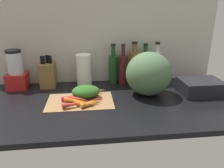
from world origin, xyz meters
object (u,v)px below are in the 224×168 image
Objects in this scene: blender_appliance at (16,72)px; cutting_board at (80,101)px; carrot_6 at (97,95)px; winter_squash at (149,74)px; carrot_5 at (74,104)px; carrot_2 at (86,104)px; carrot_12 at (80,95)px; carrot_3 at (83,95)px; bottle_1 at (123,69)px; bottle_3 at (145,66)px; paper_towel_roll at (84,70)px; carrot_4 at (93,101)px; carrot_9 at (78,99)px; bottle_0 at (113,68)px; bottle_2 at (134,66)px; carrot_10 at (96,91)px; bottle_4 at (156,66)px; carrot_0 at (77,101)px; dish_rack at (200,87)px; carrot_1 at (73,98)px; carrot_11 at (81,104)px; knife_block at (48,74)px; carrot_8 at (76,100)px; carrot_7 at (92,103)px.

cutting_board is at bearing -32.10° from blender_appliance.
winter_squash is (33.81, 2.23, 12.08)cm from carrot_6.
carrot_5 is 18.54cm from carrot_6.
carrot_2 is 0.65× the size of carrot_12.
winter_squash is (42.66, 2.06, 12.04)cm from carrot_3.
winter_squash is 26.38cm from bottle_1.
bottle_3 is at bearing 36.14° from carrot_6.
carrot_3 is 26.37cm from paper_towel_roll.
carrot_2 is 5.36cm from carrot_4.
carrot_9 is (-5.03, 6.80, 0.28)cm from carrot_2.
winter_squash is 0.99× the size of bottle_0.
bottle_2 is (40.44, 30.90, 10.46)cm from carrot_9.
carrot_10 is 0.44× the size of bottle_0.
carrot_3 is at bearing -26.98° from blender_appliance.
bottle_0 reaches higher than carrot_6.
bottle_2 reaches higher than carrot_9.
carrot_12 is 56.48cm from bottle_3.
carrot_6 is 55.18cm from bottle_4.
dish_rack is (81.06, 8.09, 2.44)cm from carrot_0.
carrot_1 is at bearing 96.07° from carrot_5.
bottle_1 is (34.21, 37.92, 9.01)cm from carrot_5.
blender_appliance is at bearing 141.71° from carrot_11.
carrot_3 is 0.53× the size of knife_block.
bottle_0 reaches higher than knife_block.
carrot_9 is 6.53cm from carrot_12.
carrot_0 is at bearing -100.84° from carrot_12.
carrot_11 is (0.58, -7.63, 1.65)cm from cutting_board.
carrot_0 is 0.69× the size of knife_block.
carrot_4 reaches higher than cutting_board.
blender_appliance is at bearing -177.81° from bottle_0.
winter_squash is at bearing -5.92° from carrot_10.
carrot_3 is (-2.44, 12.94, -0.10)cm from carrot_2.
carrot_9 is 52.94cm from blender_appliance.
carrot_3 is 0.44× the size of blender_appliance.
carrot_3 is at bearing -140.04° from bottle_1.
carrot_2 is 0.37× the size of bottle_2.
carrot_1 is 0.93× the size of carrot_4.
carrot_12 reaches higher than carrot_8.
carrot_12 is (1.04, 6.44, -0.30)cm from carrot_9.
bottle_4 is (56.51, 39.27, 10.32)cm from carrot_11.
carrot_2 is 0.51× the size of paper_towel_roll.
carrot_6 is at bearing 50.97° from carrot_11.
carrot_4 is 35.75cm from paper_towel_roll.
bottle_2 is (43.31, 28.73, 10.78)cm from carrot_1.
carrot_7 is at bearing 6.97° from carrot_5.
knife_block is at bearing 125.83° from carrot_2.
bottle_1 is at bearing 47.95° from carrot_5.
carrot_12 is at bearing -46.44° from knife_block.
carrot_10 reaches higher than carrot_4.
bottle_0 is (-20.15, 23.78, -2.28)cm from winter_squash.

